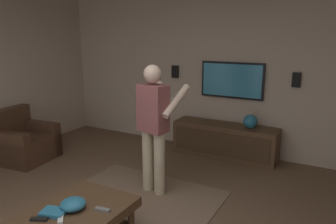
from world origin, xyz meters
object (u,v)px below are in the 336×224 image
object	(u,v)px
armchair	(23,143)
remote_black	(39,219)
media_console	(225,141)
vase_round	(250,121)
wall_speaker_right	(175,72)
remote_grey	(103,209)
bowl	(73,204)
book	(54,212)
tv	(232,80)
person_standing	(154,122)
coffee_table	(77,219)
wall_speaker_left	(296,80)
remote_white	(61,219)

from	to	relation	value
armchair	remote_black	size ratio (longest dim) A/B	5.99
media_console	vase_round	distance (m)	0.56
armchair	wall_speaker_right	size ratio (longest dim) A/B	4.08
remote_grey	wall_speaker_right	distance (m)	3.34
bowl	remote_black	world-z (taller)	bowl
book	bowl	bearing A→B (deg)	-139.62
armchair	vase_round	world-z (taller)	armchair
media_console	tv	distance (m)	1.00
bowl	wall_speaker_right	bearing A→B (deg)	10.89
person_standing	remote_grey	bearing A→B (deg)	-160.88
armchair	coffee_table	world-z (taller)	armchair
media_console	bowl	world-z (taller)	media_console
wall_speaker_left	coffee_table	bearing A→B (deg)	156.07
person_standing	coffee_table	bearing A→B (deg)	-171.58
tv	wall_speaker_right	world-z (taller)	tv
coffee_table	remote_grey	xyz separation A→B (m)	(0.10, -0.23, 0.12)
media_console	wall_speaker_right	size ratio (longest dim) A/B	7.73
media_console	remote_grey	bearing A→B (deg)	-3.86
armchair	vase_round	xyz separation A→B (m)	(1.69, -3.22, 0.38)
remote_black	tv	bearing A→B (deg)	54.21
armchair	remote_white	size ratio (longest dim) A/B	5.99
armchair	coffee_table	distance (m)	2.69
armchair	bowl	world-z (taller)	armchair
remote_white	vase_round	world-z (taller)	vase_round
remote_grey	wall_speaker_left	bearing A→B (deg)	-120.04
tv	wall_speaker_right	distance (m)	1.07
tv	remote_black	size ratio (longest dim) A/B	6.99
vase_round	wall_speaker_left	distance (m)	0.92
person_standing	wall_speaker_left	distance (m)	2.34
coffee_table	wall_speaker_left	xyz separation A→B (m)	(3.19, -1.41, 1.03)
tv	person_standing	world-z (taller)	person_standing
wall_speaker_left	bowl	bearing A→B (deg)	155.85
wall_speaker_left	wall_speaker_right	world-z (taller)	wall_speaker_right
person_standing	wall_speaker_left	bearing A→B (deg)	-25.51
book	coffee_table	bearing A→B (deg)	-142.57
armchair	book	bearing A→B (deg)	-38.47
tv	person_standing	bearing A→B (deg)	-11.40
bowl	book	size ratio (longest dim) A/B	1.08
media_console	person_standing	world-z (taller)	person_standing
person_standing	vase_round	world-z (taller)	person_standing
remote_white	bowl	bearing A→B (deg)	-32.92
bowl	remote_grey	distance (m)	0.28
remote_black	book	xyz separation A→B (m)	(0.14, -0.03, 0.01)
remote_white	remote_black	world-z (taller)	same
coffee_table	person_standing	world-z (taller)	person_standing
coffee_table	bowl	distance (m)	0.16
coffee_table	person_standing	bearing A→B (deg)	-2.23
bowl	book	distance (m)	0.18
remote_grey	book	size ratio (longest dim) A/B	0.68
coffee_table	wall_speaker_left	distance (m)	3.64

